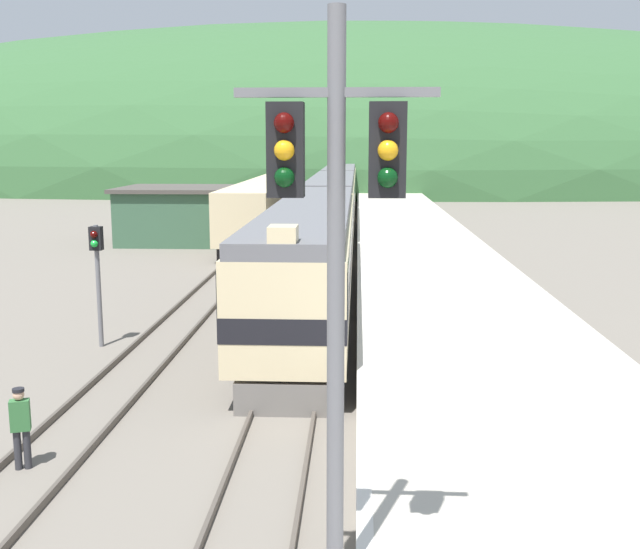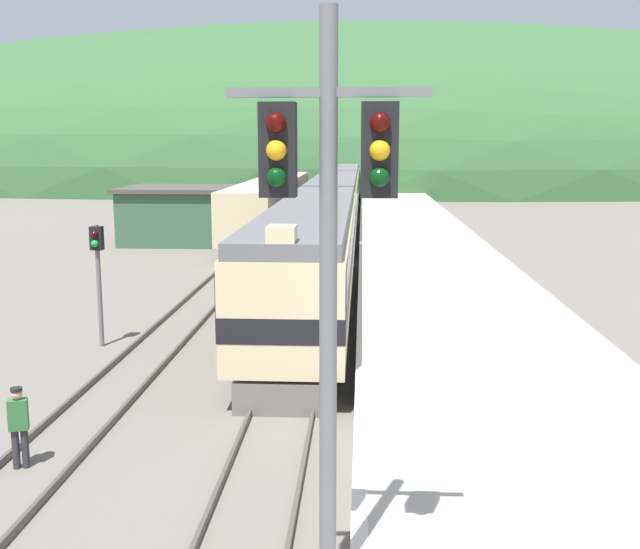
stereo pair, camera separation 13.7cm
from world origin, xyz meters
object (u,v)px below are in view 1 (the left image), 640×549
(express_train_lead_car, at_px, (311,254))
(signal_mast_main, at_px, (336,251))
(carriage_fourth, at_px, (344,176))
(track_worker, at_px, (21,424))
(signal_post_siding, at_px, (97,260))
(siding_train, at_px, (270,205))
(carriage_third, at_px, (340,186))
(carriage_second, at_px, (332,204))

(express_train_lead_car, height_order, signal_mast_main, signal_mast_main)
(carriage_fourth, bearing_deg, track_worker, -93.35)
(express_train_lead_car, bearing_deg, signal_post_siding, -141.00)
(express_train_lead_car, height_order, track_worker, express_train_lead_car)
(siding_train, xyz_separation_m, signal_mast_main, (5.83, -43.41, 3.09))
(carriage_fourth, relative_size, signal_post_siding, 5.64)
(signal_post_siding, height_order, track_worker, signal_post_siding)
(siding_train, xyz_separation_m, signal_post_siding, (-1.75, -29.75, 0.81))
(carriage_fourth, distance_m, siding_train, 42.13)
(carriage_third, bearing_deg, signal_mast_main, -88.71)
(express_train_lead_car, height_order, carriage_second, express_train_lead_car)
(track_worker, bearing_deg, signal_mast_main, -39.23)
(siding_train, height_order, signal_post_siding, signal_post_siding)
(carriage_second, height_order, carriage_fourth, same)
(carriage_second, relative_size, signal_post_siding, 5.64)
(carriage_third, relative_size, signal_post_siding, 5.64)
(signal_post_siding, bearing_deg, carriage_fourth, 85.09)
(carriage_third, relative_size, siding_train, 0.75)
(signal_post_siding, distance_m, track_worker, 8.97)
(carriage_second, bearing_deg, carriage_third, 90.00)
(siding_train, bearing_deg, carriage_second, -25.89)
(express_train_lead_car, xyz_separation_m, carriage_third, (0.00, 44.64, -0.01))
(express_train_lead_car, relative_size, carriage_second, 1.04)
(track_worker, bearing_deg, carriage_third, 85.40)
(carriage_second, bearing_deg, carriage_fourth, 90.00)
(express_train_lead_car, distance_m, signal_post_siding, 7.94)
(express_train_lead_car, bearing_deg, carriage_fourth, 90.00)
(express_train_lead_car, relative_size, signal_post_siding, 5.84)
(carriage_fourth, bearing_deg, express_train_lead_car, -90.00)
(carriage_fourth, bearing_deg, signal_mast_main, -89.04)
(express_train_lead_car, distance_m, siding_train, 25.15)
(carriage_third, height_order, siding_train, carriage_third)
(track_worker, bearing_deg, carriage_second, 82.63)
(carriage_second, relative_size, signal_mast_main, 2.78)
(express_train_lead_car, relative_size, carriage_fourth, 1.04)
(carriage_second, bearing_deg, signal_post_siding, -102.57)
(carriage_third, xyz_separation_m, signal_mast_main, (1.43, -63.29, 2.82))
(carriage_second, distance_m, track_worker, 36.60)
(carriage_third, distance_m, signal_post_siding, 50.01)
(carriage_second, relative_size, carriage_third, 1.00)
(carriage_second, bearing_deg, track_worker, -97.37)
(siding_train, bearing_deg, signal_post_siding, -93.36)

